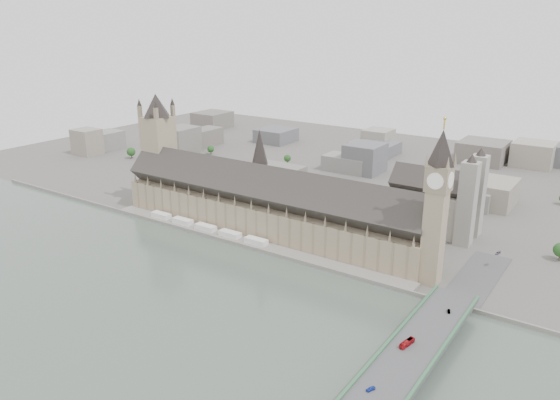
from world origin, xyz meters
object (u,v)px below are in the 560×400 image
Objects in this scene: car_blue at (371,389)px; car_approach at (498,253)px; red_bus_north at (407,343)px; victoria_tower at (159,144)px; elizabeth_tower at (437,197)px; westminster_abbey at (437,202)px; westminster_bridge at (410,361)px; car_silver at (449,311)px; palace_of_westminster at (266,205)px.

car_blue is 0.87× the size of car_approach.
red_bus_north is 40.92m from car_blue.
victoria_tower is 19.34× the size of car_approach.
westminster_abbey is (-27.08, 87.00, -33.01)m from elizabeth_tower.
westminster_abbey is at bearing 116.32° from red_bus_north.
car_blue is at bearing -78.77° from red_bus_north.
victoria_tower is at bearing 158.22° from westminster_bridge.
car_silver is at bearing -79.75° from car_approach.
westminster_abbey reaches higher than car_blue.
car_approach is at bearing 110.87° from car_blue.
westminster_abbey is 15.13× the size of car_blue.
car_approach is at bearing 5.67° from victoria_tower.
car_silver is at bearing 109.33° from car_blue.
elizabeth_tower is at bearing -72.71° from westminster_abbey.
victoria_tower is 22.25× the size of car_blue.
elizabeth_tower is 96.91m from westminster_abbey.
car_approach is (57.39, -40.16, -14.08)m from westminster_abbey.
westminster_bridge is 4.78× the size of westminster_abbey.
palace_of_westminster is 126.41m from victoria_tower.
car_silver is (287.31, -66.26, -44.30)m from victoria_tower.
car_approach is (6.32, 142.34, 5.88)m from westminster_bridge.
red_bus_north reaches higher than car_silver.
elizabeth_tower reaches higher than westminster_abbey.
westminster_bridge is at bearing -33.49° from palace_of_westminster.
westminster_bridge is (284.00, -113.50, -50.08)m from victoria_tower.
palace_of_westminster reaches higher than car_approach.
car_approach is (9.96, 179.15, -0.02)m from car_blue.
red_bus_north is 2.63× the size of car_silver.
elizabeth_tower is at bearing 99.36° from car_silver.
car_blue is at bearing -42.28° from palace_of_westminster.
palace_of_westminster is 142.94m from elizabeth_tower.
car_blue is at bearing -114.87° from car_silver.
victoria_tower reaches higher than palace_of_westminster.
red_bus_north is 138.59m from car_approach.
westminster_bridge is 142.60m from car_approach.
westminster_abbey is 6.49× the size of red_bus_north.
car_blue is at bearing -95.65° from westminster_bridge.
westminster_bridge is 190.56m from westminster_abbey.
car_silver is at bearing -19.94° from palace_of_westminster.
palace_of_westminster is at bearing 139.92° from car_silver.
car_silver is at bearing -12.99° from victoria_tower.
elizabeth_tower is at bearing 122.80° from car_blue.
elizabeth_tower reaches higher than car_blue.
car_silver is 0.77× the size of car_approach.
car_silver is at bearing -60.50° from elizabeth_tower.
elizabeth_tower is 27.00× the size of car_silver.
palace_of_westminster is at bearing -145.83° from westminster_abbey.
car_approach is at bearing 68.04° from car_silver.
red_bus_north reaches higher than car_approach.
car_approach is (3.01, 95.09, 0.09)m from car_silver.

